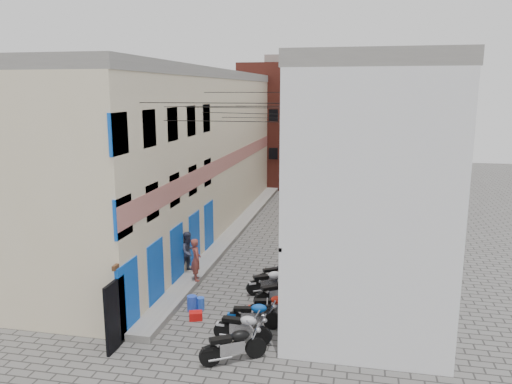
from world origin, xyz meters
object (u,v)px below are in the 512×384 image
Objects in this scene: motorcycle_a at (233,343)px; person_b at (189,252)px; red_crate at (196,316)px; person_a at (196,259)px; motorcycle_d at (272,305)px; water_jug_far at (200,303)px; motorcycle_e at (278,290)px; motorcycle_g at (278,273)px; motorcycle_f at (269,280)px; water_jug_near at (192,303)px; motorcycle_b at (242,326)px; motorcycle_c at (253,314)px.

person_b is (-3.58, 6.29, 0.53)m from motorcycle_a.
person_a is at bearing 107.92° from red_crate.
motorcycle_d is 4.39m from person_a.
person_b is at bearing 116.36° from water_jug_far.
motorcycle_e is 4.32× the size of red_crate.
water_jug_far is at bearing -69.60° from motorcycle_g.
motorcycle_g is at bearing 140.30° from motorcycle_f.
person_a is (-3.60, 2.43, 0.59)m from motorcycle_d.
motorcycle_d is (0.65, 2.98, -0.06)m from motorcycle_a.
water_jug_near is (-3.00, 0.12, -0.26)m from motorcycle_d.
person_b is at bearing 112.43° from red_crate.
motorcycle_a is 3.90m from water_jug_near.
person_b is (-3.57, 5.07, 0.57)m from motorcycle_b.
motorcycle_a reaches higher than motorcycle_f.
motorcycle_b reaches higher than red_crate.
motorcycle_c reaches higher than red_crate.
motorcycle_b is at bearing -38.75° from water_jug_near.
motorcycle_a is 1.18× the size of person_b.
red_crate is (-2.64, -0.55, -0.39)m from motorcycle_d.
person_b is (-4.23, 2.06, 0.56)m from motorcycle_e.
person_b is 3.11× the size of water_jug_near.
water_jug_far is (-2.73, -0.97, -0.34)m from motorcycle_e.
red_crate is (-2.11, 0.27, -0.40)m from motorcycle_c.
motorcycle_f is 3.14m from person_a.
person_a is at bearing 104.60° from water_jug_near.
motorcycle_a is 1.04× the size of motorcycle_e.
motorcycle_a is at bearing -52.85° from water_jug_near.
water_jug_far is (-2.21, 1.10, -0.32)m from motorcycle_c.
water_jug_near is (0.60, -2.31, -0.85)m from person_a.
water_jug_near is (-2.48, -2.14, -0.26)m from motorcycle_f.
motorcycle_c is 1.08× the size of person_a.
motorcycle_a is 4.51× the size of red_crate.
motorcycle_b is at bearing -33.79° from motorcycle_g.
water_jug_far is (-2.07, 2.04, -0.33)m from motorcycle_b.
motorcycle_g is at bearing 49.15° from water_jug_near.
motorcycle_f reaches higher than motorcycle_g.
water_jug_near is at bearing 118.46° from red_crate.
motorcycle_e reaches higher than water_jug_far.
motorcycle_b is at bearing -31.35° from motorcycle_f.
person_a is at bearing -110.23° from person_b.
person_b is at bearing 178.39° from motorcycle_a.
person_b is 3.85× the size of water_jug_far.
red_crate is (0.09, -0.83, -0.08)m from water_jug_far.
motorcycle_d is at bearing -152.12° from person_a.
motorcycle_g is at bearing 58.45° from red_crate.
motorcycle_c is 1.08× the size of person_b.
person_a is 3.85× the size of water_jug_far.
motorcycle_g reaches higher than water_jug_near.
motorcycle_d is at bearing -16.40° from motorcycle_f.
motorcycle_a is 6.17m from motorcycle_g.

